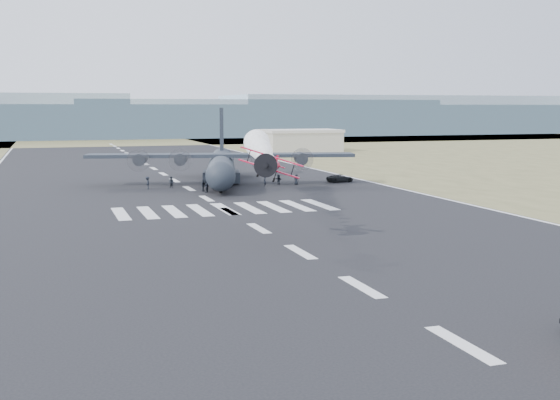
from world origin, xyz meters
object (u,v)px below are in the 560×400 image
aerobatic_biplane (271,165)px  crew_d (203,185)px  crew_a (231,182)px  crew_e (296,179)px  crew_g (265,181)px  crew_b (206,186)px  crew_f (279,180)px  crew_c (147,183)px  hangar_right (301,140)px  crew_h (171,182)px  support_vehicle (340,178)px  transport_aircraft (221,164)px

aerobatic_biplane → crew_d: bearing=101.3°
crew_a → crew_e: 10.58m
crew_a → crew_g: crew_a is taller
crew_b → crew_f: 14.33m
crew_c → crew_b: bearing=57.8°
hangar_right → crew_g: 86.04m
hangar_right → crew_f: (-31.83, -77.11, -2.22)m
crew_c → crew_g: bearing=94.2°
crew_e → crew_h: size_ratio=0.93×
hangar_right → crew_c: (-51.88, -76.81, -2.09)m
support_vehicle → crew_d: 24.22m
crew_e → crew_f: 2.75m
crew_h → crew_c: bearing=-120.7°
crew_e → crew_h: 19.23m
support_vehicle → crew_g: (-13.38, -2.37, 0.19)m
crew_f → hangar_right: bearing=131.6°
support_vehicle → crew_f: (-10.65, -0.73, 0.19)m
crew_d → transport_aircraft: bearing=8.5°
support_vehicle → crew_b: (-23.49, -7.09, 0.33)m
crew_b → crew_e: bearing=141.4°
crew_e → crew_h: crew_h is taller
transport_aircraft → crew_d: bearing=-104.0°
aerobatic_biplane → crew_b: bearing=101.1°
crew_d → crew_h: crew_d is taller
crew_a → crew_e: (10.56, 0.68, -0.09)m
aerobatic_biplane → crew_f: 45.76m
hangar_right → crew_c: bearing=-124.0°
crew_e → crew_g: (-5.39, -0.95, 0.00)m
aerobatic_biplane → crew_g: bearing=87.9°
aerobatic_biplane → crew_h: bearing=106.5°
crew_d → hangar_right: bearing=8.0°
crew_b → crew_a: bearing=166.5°
crew_b → crew_d: bearing=-146.7°
crew_c → crew_f: 20.06m
crew_a → crew_b: size_ratio=0.95×
hangar_right → aerobatic_biplane: bearing=-111.2°
hangar_right → support_vehicle: bearing=-105.5°
support_vehicle → crew_g: 13.59m
crew_c → crew_e: size_ratio=1.16×
crew_a → crew_f: 8.02m
crew_b → aerobatic_biplane: bearing=28.3°
transport_aircraft → crew_b: bearing=-100.5°
crew_a → crew_c: crew_c is taller
crew_a → crew_b: (-4.94, -4.99, 0.05)m
aerobatic_biplane → crew_d: aerobatic_biplane is taller
crew_d → crew_c: bearing=90.4°
hangar_right → crew_b: 94.70m
transport_aircraft → support_vehicle: (18.67, -3.48, -2.44)m
crew_f → crew_g: (-2.73, -1.65, 0.00)m
crew_a → crew_e: crew_a is taller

